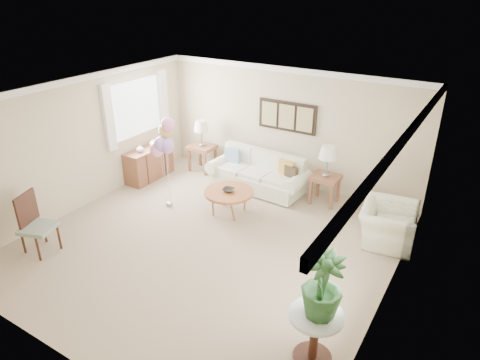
% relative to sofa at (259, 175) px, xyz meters
% --- Properties ---
extents(ground_plane, '(6.00, 6.00, 0.00)m').
position_rel_sofa_xyz_m(ground_plane, '(0.33, -2.36, -0.32)').
color(ground_plane, tan).
extents(room_shell, '(6.04, 6.04, 2.60)m').
position_rel_sofa_xyz_m(room_shell, '(0.22, -2.26, 1.30)').
color(room_shell, '#C2B59D').
rests_on(room_shell, ground).
extents(wall_art_triptych, '(1.35, 0.06, 0.65)m').
position_rel_sofa_xyz_m(wall_art_triptych, '(0.33, 0.61, 1.23)').
color(wall_art_triptych, black).
rests_on(wall_art_triptych, ground).
extents(sofa, '(2.28, 0.94, 0.82)m').
position_rel_sofa_xyz_m(sofa, '(0.00, 0.00, 0.00)').
color(sofa, white).
rests_on(sofa, ground).
extents(end_table_left, '(0.58, 0.53, 0.64)m').
position_rel_sofa_xyz_m(end_table_left, '(-1.65, 0.15, 0.21)').
color(end_table_left, brown).
rests_on(end_table_left, ground).
extents(end_table_right, '(0.56, 0.51, 0.61)m').
position_rel_sofa_xyz_m(end_table_right, '(1.49, 0.12, 0.18)').
color(end_table_right, brown).
rests_on(end_table_right, ground).
extents(lamp_left, '(0.35, 0.35, 0.62)m').
position_rel_sofa_xyz_m(lamp_left, '(-1.65, 0.15, 0.78)').
color(lamp_left, gray).
rests_on(lamp_left, end_table_left).
extents(lamp_right, '(0.36, 0.36, 0.64)m').
position_rel_sofa_xyz_m(lamp_right, '(1.49, 0.12, 0.77)').
color(lamp_right, gray).
rests_on(lamp_right, end_table_right).
extents(coffee_table, '(0.97, 0.97, 0.49)m').
position_rel_sofa_xyz_m(coffee_table, '(0.05, -1.29, 0.13)').
color(coffee_table, '#995A27').
rests_on(coffee_table, ground).
extents(decor_bowl, '(0.26, 0.26, 0.06)m').
position_rel_sofa_xyz_m(decor_bowl, '(0.05, -1.29, 0.19)').
color(decor_bowl, '#2B2721').
rests_on(decor_bowl, coffee_table).
extents(armchair, '(1.03, 1.15, 0.68)m').
position_rel_sofa_xyz_m(armchair, '(2.97, -0.66, 0.01)').
color(armchair, white).
rests_on(armchair, ground).
extents(side_table, '(0.65, 0.65, 0.71)m').
position_rel_sofa_xyz_m(side_table, '(2.89, -3.78, 0.21)').
color(side_table, silver).
rests_on(side_table, ground).
extents(potted_plant, '(0.59, 0.59, 0.85)m').
position_rel_sofa_xyz_m(potted_plant, '(2.92, -3.77, 0.81)').
color(potted_plant, '#1D4E1D').
rests_on(potted_plant, side_table).
extents(accent_chair, '(0.64, 0.64, 1.04)m').
position_rel_sofa_xyz_m(accent_chair, '(-2.03, -4.06, 0.21)').
color(accent_chair, gray).
rests_on(accent_chair, ground).
extents(credenza, '(0.46, 1.20, 0.74)m').
position_rel_sofa_xyz_m(credenza, '(-2.43, -0.86, 0.05)').
color(credenza, brown).
rests_on(credenza, ground).
extents(vase_white, '(0.17, 0.17, 0.17)m').
position_rel_sofa_xyz_m(vase_white, '(-2.41, -1.11, 0.50)').
color(vase_white, silver).
rests_on(vase_white, credenza).
extents(vase_sage, '(0.22, 0.22, 0.18)m').
position_rel_sofa_xyz_m(vase_sage, '(-2.41, -0.68, 0.51)').
color(vase_sage, beige).
rests_on(vase_sage, credenza).
extents(balloon_cluster, '(0.47, 0.45, 1.89)m').
position_rel_sofa_xyz_m(balloon_cluster, '(-1.14, -1.71, 1.13)').
color(balloon_cluster, gray).
rests_on(balloon_cluster, ground).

